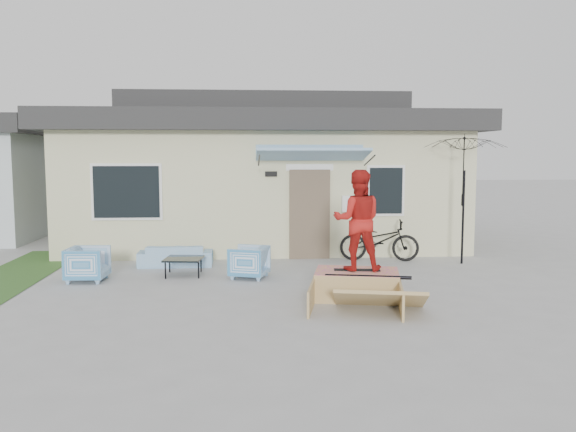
{
  "coord_description": "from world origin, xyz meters",
  "views": [
    {
      "loc": [
        -0.49,
        -9.16,
        2.46
      ],
      "look_at": [
        0.3,
        1.8,
        1.3
      ],
      "focal_mm": 36.7,
      "sensor_mm": 36.0,
      "label": 1
    }
  ],
  "objects": [
    {
      "name": "patio_umbrella",
      "position": [
        4.36,
        3.59,
        1.75
      ],
      "size": [
        1.95,
        1.83,
        2.2
      ],
      "color": "black",
      "rests_on": "ground"
    },
    {
      "name": "armchair_left",
      "position": [
        -3.56,
        2.33,
        0.37
      ],
      "size": [
        0.71,
        0.76,
        0.74
      ],
      "primitive_type": "imported",
      "rotation": [
        0.0,
        0.0,
        1.52
      ],
      "color": "teal",
      "rests_on": "ground"
    },
    {
      "name": "skate_ramp",
      "position": [
        1.39,
        0.61,
        0.23
      ],
      "size": [
        1.75,
        2.11,
        0.47
      ],
      "primitive_type": null,
      "rotation": [
        0.0,
        0.0,
        -0.2
      ],
      "color": "tan",
      "rests_on": "ground"
    },
    {
      "name": "house",
      "position": [
        0.0,
        7.99,
        1.94
      ],
      "size": [
        10.8,
        8.49,
        4.1
      ],
      "color": "beige",
      "rests_on": "ground"
    },
    {
      "name": "skater",
      "position": [
        1.4,
        0.65,
        1.37
      ],
      "size": [
        0.92,
        0.75,
        1.71
      ],
      "primitive_type": "imported",
      "rotation": [
        0.0,
        0.0,
        3.01
      ],
      "color": "#B31C17",
      "rests_on": "skateboard"
    },
    {
      "name": "coffee_table",
      "position": [
        -1.76,
        2.75,
        0.18
      ],
      "size": [
        0.81,
        0.81,
        0.36
      ],
      "primitive_type": "cube",
      "rotation": [
        0.0,
        0.0,
        -0.12
      ],
      "color": "black",
      "rests_on": "ground"
    },
    {
      "name": "skateboard",
      "position": [
        1.4,
        0.65,
        0.49
      ],
      "size": [
        0.8,
        0.3,
        0.05
      ],
      "primitive_type": "cube",
      "rotation": [
        0.0,
        0.0,
        -0.13
      ],
      "color": "black",
      "rests_on": "skate_ramp"
    },
    {
      "name": "armchair_right",
      "position": [
        -0.44,
        2.4,
        0.35
      ],
      "size": [
        0.83,
        0.86,
        0.71
      ],
      "primitive_type": "imported",
      "rotation": [
        0.0,
        0.0,
        -1.89
      ],
      "color": "teal",
      "rests_on": "ground"
    },
    {
      "name": "ground",
      "position": [
        0.0,
        0.0,
        0.0
      ],
      "size": [
        90.0,
        90.0,
        0.0
      ],
      "primitive_type": "plane",
      "color": "#9F9F9F",
      "rests_on": "ground"
    },
    {
      "name": "loveseat",
      "position": [
        -2.04,
        3.78,
        0.31
      ],
      "size": [
        1.62,
        0.5,
        0.63
      ],
      "primitive_type": "imported",
      "rotation": [
        0.0,
        0.0,
        3.16
      ],
      "color": "teal",
      "rests_on": "ground"
    },
    {
      "name": "bicycle",
      "position": [
        2.58,
        4.08,
        0.58
      ],
      "size": [
        1.9,
        0.94,
        1.16
      ],
      "primitive_type": "imported",
      "rotation": [
        0.0,
        0.0,
        1.4
      ],
      "color": "black",
      "rests_on": "ground"
    }
  ]
}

